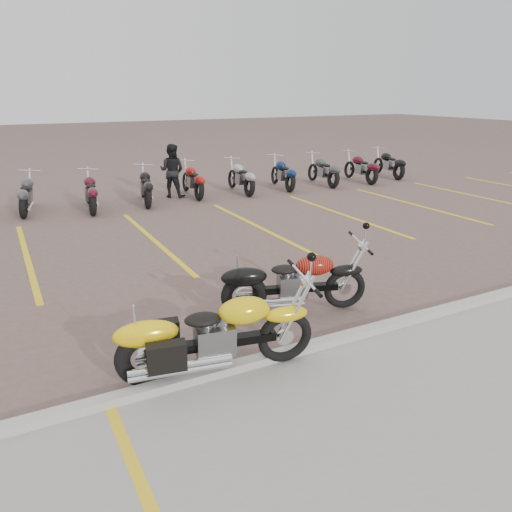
{
  "coord_description": "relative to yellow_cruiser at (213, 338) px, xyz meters",
  "views": [
    {
      "loc": [
        -3.04,
        -6.89,
        3.3
      ],
      "look_at": [
        0.52,
        -0.11,
        0.75
      ],
      "focal_mm": 35.0,
      "sensor_mm": 36.0,
      "label": 1
    }
  ],
  "objects": [
    {
      "name": "ground",
      "position": [
        1.02,
        1.93,
        -0.5
      ],
      "size": [
        100.0,
        100.0,
        0.0
      ],
      "primitive_type": "plane",
      "color": "brown",
      "rests_on": "ground"
    },
    {
      "name": "concrete_apron",
      "position": [
        1.02,
        -2.57,
        -0.49
      ],
      "size": [
        60.0,
        5.0,
        0.01
      ],
      "primitive_type": "cube",
      "color": "#9E9B93",
      "rests_on": "ground"
    },
    {
      "name": "curb",
      "position": [
        1.02,
        -0.07,
        -0.44
      ],
      "size": [
        60.0,
        0.18,
        0.12
      ],
      "primitive_type": "cube",
      "color": "#ADAAA3",
      "rests_on": "ground"
    },
    {
      "name": "parking_stripes",
      "position": [
        1.02,
        5.93,
        -0.49
      ],
      "size": [
        38.0,
        5.5,
        0.01
      ],
      "primitive_type": null,
      "color": "yellow",
      "rests_on": "ground"
    },
    {
      "name": "yellow_cruiser",
      "position": [
        0.0,
        0.0,
        0.0
      ],
      "size": [
        2.41,
        0.58,
        1.0
      ],
      "rotation": [
        0.09,
        0.0,
        -0.17
      ],
      "color": "black",
      "rests_on": "ground"
    },
    {
      "name": "flame_cruiser",
      "position": [
        1.76,
        1.08,
        -0.03
      ],
      "size": [
        2.22,
        0.83,
        0.94
      ],
      "rotation": [
        0.07,
        0.0,
        -0.31
      ],
      "color": "black",
      "rests_on": "ground"
    },
    {
      "name": "person_b",
      "position": [
        3.02,
        10.43,
        0.35
      ],
      "size": [
        1.04,
        1.02,
        1.69
      ],
      "primitive_type": "imported",
      "rotation": [
        0.0,
        0.0,
        2.44
      ],
      "color": "black",
      "rests_on": "ground"
    },
    {
      "name": "bg_bike_row",
      "position": [
        1.95,
        10.03,
        0.05
      ],
      "size": [
        20.74,
        2.07,
        1.1
      ],
      "color": "black",
      "rests_on": "ground"
    }
  ]
}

